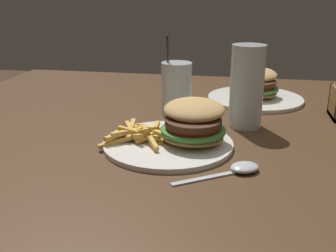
# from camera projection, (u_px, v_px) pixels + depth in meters

# --- Properties ---
(dining_table) EXTENTS (1.48, 1.30, 0.73)m
(dining_table) POSITION_uv_depth(u_px,v_px,m) (200.00, 190.00, 0.88)
(dining_table) COLOR #4C331E
(dining_table) RESTS_ON ground_plane
(meal_plate_near) EXTENTS (0.27, 0.27, 0.10)m
(meal_plate_near) POSITION_uv_depth(u_px,v_px,m) (180.00, 132.00, 0.79)
(meal_plate_near) COLOR white
(meal_plate_near) RESTS_ON dining_table
(beer_glass) EXTENTS (0.08, 0.08, 0.19)m
(beer_glass) POSITION_uv_depth(u_px,v_px,m) (247.00, 89.00, 0.89)
(beer_glass) COLOR silver
(beer_glass) RESTS_ON dining_table
(juice_glass) EXTENTS (0.08, 0.08, 0.20)m
(juice_glass) POSITION_uv_depth(u_px,v_px,m) (176.00, 91.00, 0.98)
(juice_glass) COLOR silver
(juice_glass) RESTS_ON dining_table
(spoon) EXTENTS (0.15, 0.11, 0.01)m
(spoon) POSITION_uv_depth(u_px,v_px,m) (241.00, 168.00, 0.69)
(spoon) COLOR silver
(spoon) RESTS_ON dining_table
(meal_plate_far) EXTENTS (0.27, 0.27, 0.10)m
(meal_plate_far) POSITION_uv_depth(u_px,v_px,m) (255.00, 90.00, 1.13)
(meal_plate_far) COLOR white
(meal_plate_far) RESTS_ON dining_table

